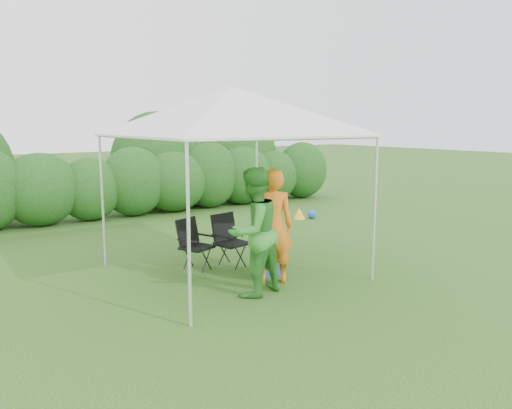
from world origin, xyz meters
TOP-DOWN VIEW (x-y plane):
  - ground at (0.00, 0.00)m, footprint 70.00×70.00m
  - hedge at (0.03, 6.00)m, footprint 13.54×1.53m
  - canopy at (0.00, 0.50)m, footprint 3.10×3.10m
  - chair_right at (0.17, 0.89)m, footprint 0.59×0.55m
  - chair_left at (-0.40, 1.03)m, footprint 0.61×0.59m
  - man at (0.22, -0.23)m, footprint 0.73×0.67m
  - woman at (-0.30, -0.50)m, footprint 0.97×0.84m
  - cooler at (0.36, 0.09)m, footprint 0.41×0.33m
  - bottle at (0.42, 0.05)m, footprint 0.07×0.07m
  - lawn_toy at (3.75, 3.29)m, footprint 0.52×0.43m

SIDE VIEW (x-z plane):
  - ground at x=0.00m, z-range 0.00..0.00m
  - lawn_toy at x=3.75m, z-range -0.01..0.25m
  - cooler at x=0.36m, z-range 0.00..0.32m
  - bottle at x=0.42m, z-range 0.31..0.59m
  - chair_left at x=-0.40m, z-range 0.05..0.86m
  - chair_right at x=0.17m, z-range 0.06..0.90m
  - hedge at x=0.03m, z-range -0.07..1.73m
  - man at x=0.22m, z-range 0.00..1.67m
  - woman at x=-0.30m, z-range 0.00..1.73m
  - canopy at x=0.00m, z-range 1.05..3.88m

